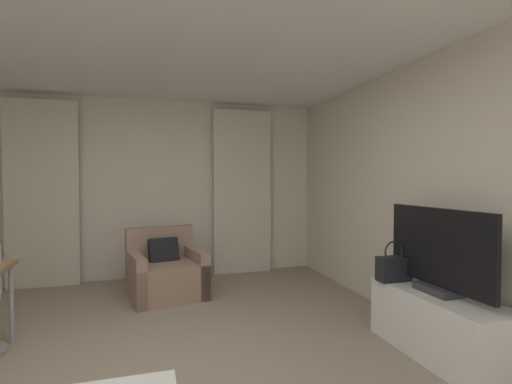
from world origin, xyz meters
The scene contains 9 objects.
wall_window centered at (0.00, 3.03, 1.30)m, with size 5.12×0.06×2.60m.
wall_right centered at (2.53, 0.00, 1.30)m, with size 0.06×6.12×2.60m.
ceiling centered at (0.00, 0.00, 2.63)m, with size 5.12×6.12×0.06m, color white.
curtain_left_panel centered at (-1.38, 2.90, 1.25)m, with size 0.90×0.06×2.50m.
curtain_right_panel centered at (1.38, 2.90, 1.25)m, with size 0.90×0.06×2.50m.
armchair centered at (0.17, 2.04, 0.28)m, with size 0.99×0.96×0.83m.
tv_console centered at (2.22, -0.20, 0.26)m, with size 0.47×1.19×0.52m.
tv_flatscreen centered at (2.22, -0.19, 0.85)m, with size 0.20×1.08×0.69m.
handbag_primary centered at (2.11, 0.23, 0.64)m, with size 0.30×0.14×0.37m.
Camera 1 is at (-0.04, -2.63, 1.44)m, focal length 26.00 mm.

